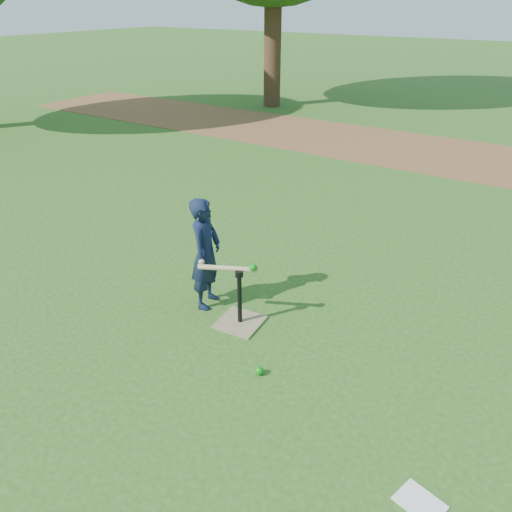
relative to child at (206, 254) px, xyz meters
The scene contains 7 objects.
ground 1.01m from the child, 17.35° to the right, with size 80.00×80.00×0.00m, color #285116.
dirt_strip 7.33m from the child, 83.97° to the left, with size 24.00×3.00×0.01m, color brown.
child is the anchor object (origin of this frame).
wiffle_ball_ground 1.41m from the child, 31.10° to the right, with size 0.08×0.08×0.08m, color #0C8512.
clipboard 2.99m from the child, 23.05° to the right, with size 0.30×0.23×0.01m, color white.
batting_tee 0.72m from the child, 12.95° to the right, with size 0.47×0.47×0.61m.
swing_action 0.42m from the child, 16.43° to the right, with size 0.61×0.32×0.10m.
Camera 1 is at (2.21, -3.32, 3.00)m, focal length 35.00 mm.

